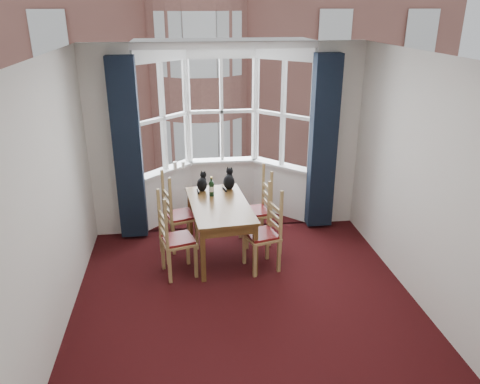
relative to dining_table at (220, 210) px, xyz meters
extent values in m
plane|color=black|center=(0.19, -1.39, -0.67)|extent=(4.50, 4.50, 0.00)
plane|color=white|center=(0.19, -1.39, 2.13)|extent=(4.50, 4.50, 0.00)
plane|color=silver|center=(-1.81, -1.39, 0.73)|extent=(0.00, 4.50, 4.50)
plane|color=silver|center=(2.19, -1.39, 0.73)|extent=(0.00, 4.50, 4.50)
plane|color=silver|center=(0.19, -3.64, 0.73)|extent=(4.00, 0.00, 4.00)
cube|color=silver|center=(-1.46, 0.86, 0.73)|extent=(0.70, 0.12, 2.80)
cube|color=silver|center=(1.84, 0.86, 0.73)|extent=(0.70, 0.12, 2.80)
cube|color=black|center=(-1.23, 0.68, 0.68)|extent=(0.38, 0.22, 2.60)
cube|color=black|center=(1.61, 0.68, 0.68)|extent=(0.38, 0.22, 2.60)
cube|color=brown|center=(0.00, 0.00, 0.07)|extent=(0.89, 1.50, 0.04)
cube|color=brown|center=(-0.28, -0.70, -0.31)|extent=(0.07, 0.07, 0.72)
cube|color=brown|center=(-0.39, 0.64, -0.31)|extent=(0.07, 0.07, 0.72)
cube|color=brown|center=(0.39, -0.64, -0.31)|extent=(0.07, 0.07, 0.72)
cube|color=brown|center=(0.28, 0.70, -0.31)|extent=(0.07, 0.07, 0.72)
cube|color=#A58850|center=(-0.57, -0.46, -0.19)|extent=(0.49, 0.51, 0.06)
cube|color=maroon|center=(-0.57, -0.46, -0.17)|extent=(0.44, 0.46, 0.03)
cube|color=#A58850|center=(-0.54, 0.27, -0.19)|extent=(0.51, 0.52, 0.06)
cube|color=maroon|center=(-0.54, 0.27, -0.17)|extent=(0.46, 0.47, 0.03)
cube|color=#A58850|center=(0.50, -0.46, -0.19)|extent=(0.49, 0.51, 0.06)
cube|color=maroon|center=(0.50, -0.46, -0.17)|extent=(0.44, 0.46, 0.03)
cube|color=#A58850|center=(0.53, 0.28, -0.19)|extent=(0.45, 0.47, 0.06)
cube|color=maroon|center=(0.53, 0.28, -0.17)|extent=(0.41, 0.43, 0.03)
ellipsoid|color=black|center=(-0.21, 0.52, 0.18)|extent=(0.21, 0.24, 0.20)
sphere|color=black|center=(-0.18, 0.58, 0.31)|extent=(0.12, 0.12, 0.09)
cone|color=black|center=(-0.21, 0.59, 0.36)|extent=(0.04, 0.04, 0.04)
cone|color=black|center=(-0.16, 0.57, 0.36)|extent=(0.04, 0.04, 0.04)
ellipsoid|color=black|center=(0.19, 0.54, 0.19)|extent=(0.21, 0.25, 0.22)
sphere|color=black|center=(0.21, 0.62, 0.33)|extent=(0.12, 0.12, 0.10)
cone|color=black|center=(0.18, 0.62, 0.38)|extent=(0.04, 0.04, 0.05)
cone|color=black|center=(0.23, 0.61, 0.38)|extent=(0.04, 0.04, 0.05)
cylinder|color=black|center=(-0.08, 0.30, 0.19)|extent=(0.07, 0.07, 0.20)
sphere|color=black|center=(-0.08, 0.30, 0.29)|extent=(0.07, 0.07, 0.07)
cylinder|color=black|center=(-0.08, 0.30, 0.33)|extent=(0.03, 0.03, 0.09)
cylinder|color=gold|center=(-0.08, 0.30, 0.36)|extent=(0.03, 0.03, 0.02)
cylinder|color=silver|center=(-0.08, 0.30, 0.20)|extent=(0.07, 0.07, 0.08)
cylinder|color=white|center=(-0.59, 1.21, 0.26)|extent=(0.06, 0.06, 0.12)
cylinder|color=white|center=(-0.46, 1.24, 0.26)|extent=(0.06, 0.06, 0.10)
plane|color=#333335|center=(0.19, 30.86, -6.67)|extent=(80.00, 80.00, 0.00)
cube|color=#94594C|center=(0.19, 12.86, 0.33)|extent=(18.00, 6.00, 14.00)
cylinder|color=#94594C|center=(0.19, 9.86, 0.33)|extent=(3.20, 3.20, 14.00)
camera|label=1|loc=(-0.48, -5.81, 2.58)|focal=35.00mm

